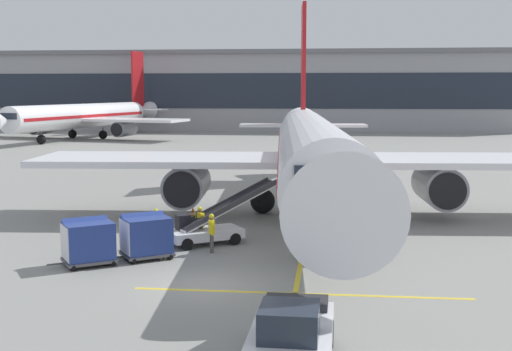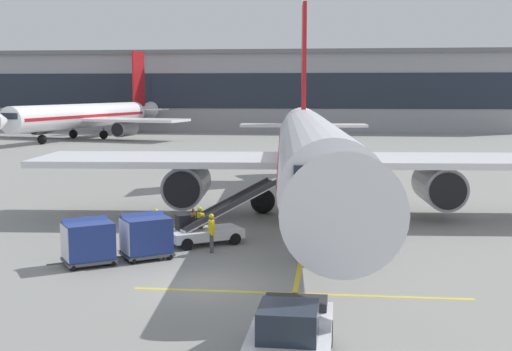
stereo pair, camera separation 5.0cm
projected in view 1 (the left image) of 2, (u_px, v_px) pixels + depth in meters
The scene contains 16 objects.
ground_plane at pixel (207, 285), 24.83m from camera, with size 600.00×600.00×0.00m, color gray.
parked_airplane at pixel (312, 152), 37.92m from camera, with size 31.30×40.81×13.81m.
belt_loader at pixel (210, 226), 31.43m from camera, with size 5.15×4.00×2.90m.
baggage_cart_lead at pixel (146, 235), 28.71m from camera, with size 2.71×2.44×1.91m.
baggage_cart_second at pixel (88, 241), 27.63m from camera, with size 2.71×2.44×1.91m.
pushback_tug at pixel (291, 335), 17.51m from camera, with size 2.21×4.45×1.83m.
ground_crew_by_loader at pixel (200, 222), 31.49m from camera, with size 0.51×0.40×1.74m.
ground_crew_by_carts at pixel (156, 225), 30.97m from camera, with size 0.29×0.57×1.74m.
ground_crew_marshaller at pixel (163, 237), 28.38m from camera, with size 0.46×0.43×1.74m.
ground_crew_wingwalker at pixel (212, 230), 29.68m from camera, with size 0.35×0.55×1.74m.
safety_cone_engine_keepout at pixel (198, 224), 34.60m from camera, with size 0.54×0.54×0.62m.
safety_cone_wingtip at pixel (193, 215), 36.78m from camera, with size 0.71×0.71×0.79m.
apron_guidance_line_lead_in at pixel (308, 218), 37.69m from camera, with size 0.20×110.00×0.01m.
apron_guidance_line_stop_bar at pixel (301, 294), 23.80m from camera, with size 12.00×0.20×0.01m.
terminal_building at pixel (254, 91), 124.73m from camera, with size 93.04×21.60×13.91m.
distant_airplane at pixel (84, 116), 97.76m from camera, with size 31.49×39.74×13.41m.
Camera 1 is at (4.45, -23.77, 7.16)m, focal length 47.37 mm.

